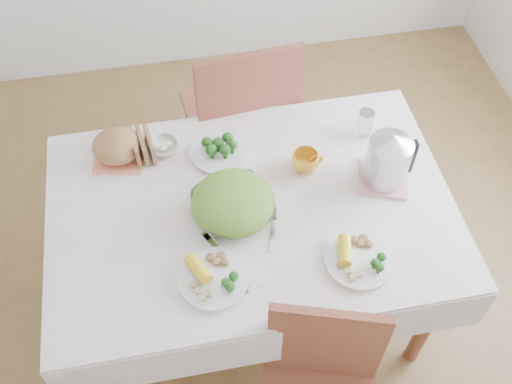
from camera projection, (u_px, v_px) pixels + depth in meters
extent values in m
plane|color=brown|center=(253.00, 302.00, 2.82)|extent=(3.60, 3.60, 0.00)
cube|color=brown|center=(252.00, 261.00, 2.52)|extent=(1.40, 0.90, 0.75)
cube|color=silver|center=(252.00, 207.00, 2.22)|extent=(1.50, 1.00, 0.01)
cube|color=brown|center=(238.00, 123.00, 2.89)|extent=(0.52, 0.52, 1.05)
imported|color=white|center=(233.00, 207.00, 2.17)|extent=(0.34, 0.34, 0.07)
cylinder|color=white|center=(214.00, 279.00, 2.02)|extent=(0.26, 0.26, 0.02)
cylinder|color=white|center=(359.00, 260.00, 2.06)|extent=(0.34, 0.34, 0.02)
cylinder|color=beige|center=(219.00, 152.00, 2.37)|extent=(0.31, 0.31, 0.02)
cube|color=#FF8059|center=(120.00, 156.00, 2.37)|extent=(0.22, 0.22, 0.00)
ellipsoid|color=brown|center=(117.00, 146.00, 2.32)|extent=(0.24, 0.24, 0.12)
imported|color=white|center=(163.00, 147.00, 2.37)|extent=(0.15, 0.15, 0.04)
imported|color=#F8AC27|center=(305.00, 162.00, 2.30)|extent=(0.12, 0.12, 0.08)
cylinder|color=white|center=(365.00, 122.00, 2.39)|extent=(0.07, 0.07, 0.12)
cube|color=pink|center=(383.00, 178.00, 2.29)|extent=(0.24, 0.24, 0.01)
cylinder|color=#B2B5BA|center=(388.00, 158.00, 2.20)|extent=(0.17, 0.17, 0.23)
cube|color=silver|center=(218.00, 250.00, 2.10)|extent=(0.09, 0.16, 0.00)
cube|color=silver|center=(273.00, 233.00, 2.14)|extent=(0.06, 0.17, 0.00)
cube|color=silver|center=(263.00, 279.00, 2.03)|extent=(0.19, 0.10, 0.00)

